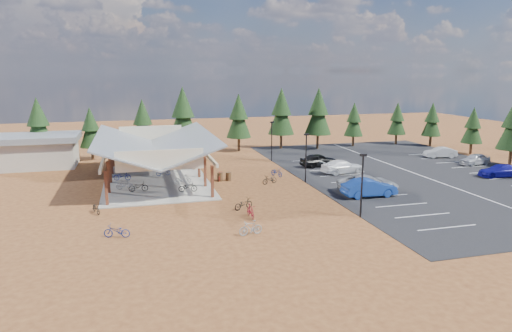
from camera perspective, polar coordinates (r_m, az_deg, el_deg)
name	(u,v)px	position (r m, az deg, el deg)	size (l,w,h in m)	color
ground	(265,190)	(44.52, 1.12, -3.07)	(140.00, 140.00, 0.00)	#5B2F18
asphalt_lot	(413,173)	(55.04, 19.01, -0.81)	(27.00, 44.00, 0.04)	black
concrete_pad	(156,180)	(49.65, -12.36, -1.72)	(10.60, 18.60, 0.10)	gray
bike_pavilion	(155,145)	(48.92, -12.55, 2.58)	(11.65, 19.40, 4.97)	#5D301A
outbuilding	(32,151)	(61.19, -26.22, 1.74)	(11.00, 7.00, 3.90)	#ADA593
lamp_post_0	(362,181)	(36.66, 13.12, -1.84)	(0.50, 0.25, 5.14)	black
lamp_post_1	(306,154)	(47.31, 6.27, 1.44)	(0.50, 0.25, 5.14)	black
lamp_post_2	(272,138)	(58.49, 1.98, 3.49)	(0.50, 0.25, 5.14)	black
trash_bin_0	(220,177)	(48.32, -4.51, -1.36)	(0.60, 0.60, 0.90)	#442C18
trash_bin_1	(229,177)	(48.42, -3.46, -1.32)	(0.60, 0.60, 0.90)	#442C18
pine_0	(38,123)	(64.19, -25.59, 4.93)	(3.53, 3.53, 8.23)	#382314
pine_1	(91,128)	(63.06, -19.98, 4.51)	(2.96, 2.96, 6.89)	#382314
pine_2	(143,122)	(63.52, -13.99, 5.41)	(3.33, 3.33, 7.75)	#382314
pine_3	(183,114)	(63.09, -9.12, 6.49)	(4.04, 4.04, 9.41)	#382314
pine_4	(239,116)	(65.66, -2.18, 6.24)	(3.56, 3.56, 8.30)	#382314
pine_5	(281,112)	(67.88, 3.19, 6.79)	(3.88, 3.88, 9.03)	#382314
pine_6	(318,112)	(68.26, 7.80, 6.75)	(3.90, 3.90, 9.08)	#382314
pine_7	(354,120)	(71.71, 12.14, 5.69)	(2.89, 2.89, 6.74)	#382314
pine_8	(397,119)	(75.49, 17.24, 5.66)	(2.85, 2.85, 6.63)	#382314
pine_12	(473,126)	(69.99, 25.48, 4.58)	(2.83, 2.83, 6.59)	#382314
pine_13	(432,120)	(75.21, 21.14, 5.42)	(2.89, 2.89, 6.72)	#382314
bike_0	(138,187)	(45.07, -14.49, -2.51)	(0.64, 1.83, 0.96)	black
bike_1	(125,185)	(46.10, -16.10, -2.26)	(0.47, 1.66, 1.00)	#9D9FA6
bike_2	(122,176)	(50.11, -16.40, -1.20)	(0.63, 1.79, 0.94)	navy
bike_3	(133,164)	(55.80, -15.08, 0.24)	(0.51, 1.79, 1.08)	maroon
bike_4	(188,187)	(44.02, -8.53, -2.62)	(0.61, 1.76, 0.93)	black
bike_5	(183,179)	(46.98, -9.17, -1.65)	(0.49, 1.73, 1.04)	#9FA4A9
bike_6	(163,172)	(51.27, -11.52, -0.74)	(0.53, 1.53, 0.81)	navy
bike_7	(169,164)	(54.82, -10.83, 0.26)	(0.52, 1.86, 1.12)	maroon
bike_8	(96,208)	(39.58, -19.35, -4.98)	(0.60, 1.72, 0.91)	black
bike_10	(117,231)	(33.53, -17.01, -7.78)	(0.64, 1.83, 0.96)	navy
bike_11	(251,211)	(36.31, -0.69, -5.65)	(0.50, 1.77, 1.06)	maroon
bike_12	(243,204)	(38.44, -1.58, -4.75)	(0.64, 1.82, 0.96)	black
bike_13	(251,228)	(32.56, -0.67, -7.74)	(0.50, 1.78, 1.07)	gray
bike_14	(277,172)	(50.46, 2.60, -0.75)	(0.62, 1.79, 0.94)	navy
bike_15	(220,176)	(48.52, -4.53, -1.29)	(0.44, 1.56, 0.94)	#A0110B
bike_16	(270,180)	(46.96, 1.73, -1.70)	(0.62, 1.76, 0.93)	black
car_1	(369,188)	(43.35, 13.97, -2.65)	(1.76, 5.05, 1.66)	navy
car_2	(368,184)	(44.98, 13.85, -2.15)	(2.69, 5.84, 1.62)	gray
car_3	(343,167)	(52.56, 10.79, -0.09)	(2.08, 5.11, 1.48)	white
car_4	(319,160)	(55.84, 7.83, 0.74)	(1.85, 4.60, 1.57)	black
car_7	(500,171)	(56.56, 28.22, -0.53)	(1.91, 4.69, 1.36)	navy
car_8	(475,159)	(62.49, 25.70, 0.77)	(1.64, 4.08, 1.39)	#ADAFB6
car_9	(440,152)	(65.78, 22.03, 1.58)	(1.47, 4.20, 1.39)	silver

